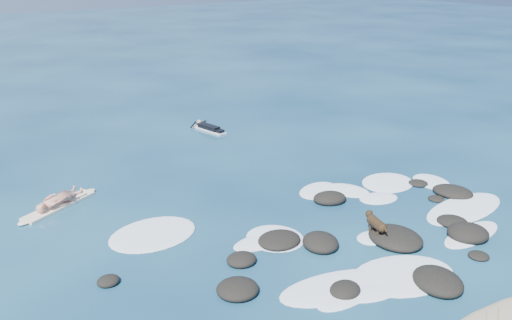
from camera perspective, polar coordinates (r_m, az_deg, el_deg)
ground at (r=18.73m, az=5.75°, el=-6.30°), size 160.00×160.00×0.00m
reef_rocks at (r=17.40m, az=11.29°, el=-8.38°), size 13.70×7.32×0.51m
breaking_foam at (r=18.47m, az=9.54°, el=-6.85°), size 13.30×8.71×0.12m
standing_surfer_rig at (r=20.61m, az=-19.32°, el=-2.51°), size 3.20×1.90×1.97m
paddling_surfer_rig at (r=28.39m, az=-4.77°, el=3.22°), size 1.11×2.36×0.41m
dog at (r=17.81m, az=11.88°, el=-6.18°), size 0.52×1.25×0.80m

